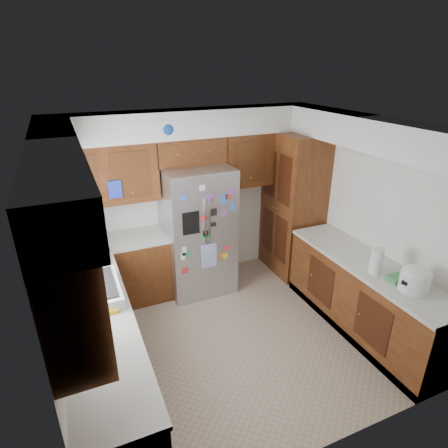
% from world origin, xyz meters
% --- Properties ---
extents(floor, '(3.60, 3.60, 0.00)m').
position_xyz_m(floor, '(0.00, 0.00, 0.00)').
color(floor, tan).
rests_on(floor, ground).
extents(room_shell, '(3.64, 3.24, 2.52)m').
position_xyz_m(room_shell, '(-0.11, 0.36, 1.82)').
color(room_shell, white).
rests_on(room_shell, ground).
extents(left_counter_run, '(1.36, 3.20, 0.92)m').
position_xyz_m(left_counter_run, '(-1.36, 0.03, 0.43)').
color(left_counter_run, '#46220D').
rests_on(left_counter_run, ground).
extents(right_counter_run, '(0.63, 2.25, 0.92)m').
position_xyz_m(right_counter_run, '(1.50, -0.47, 0.42)').
color(right_counter_run, '#46220D').
rests_on(right_counter_run, ground).
extents(pantry, '(0.60, 0.90, 2.15)m').
position_xyz_m(pantry, '(1.50, 1.15, 1.07)').
color(pantry, '#46220D').
rests_on(pantry, ground).
extents(fridge, '(0.90, 0.79, 1.80)m').
position_xyz_m(fridge, '(-0.00, 1.20, 0.90)').
color(fridge, '#A9A8AE').
rests_on(fridge, ground).
extents(bridge_cabinet, '(0.96, 0.34, 0.35)m').
position_xyz_m(bridge_cabinet, '(0.00, 1.43, 1.98)').
color(bridge_cabinet, '#46220D').
rests_on(bridge_cabinet, fridge).
extents(fridge_top_items, '(0.92, 0.36, 0.29)m').
position_xyz_m(fridge_top_items, '(-0.05, 1.38, 2.28)').
color(fridge_top_items, '#13479B').
rests_on(fridge_top_items, bridge_cabinet).
extents(sink_assembly, '(0.52, 0.73, 0.37)m').
position_xyz_m(sink_assembly, '(-1.50, 0.10, 0.99)').
color(sink_assembly, white).
rests_on(sink_assembly, left_counter_run).
extents(left_counter_clutter, '(0.39, 0.79, 0.38)m').
position_xyz_m(left_counter_clutter, '(-1.47, 0.85, 1.05)').
color(left_counter_clutter, black).
rests_on(left_counter_clutter, left_counter_run).
extents(rice_cooker, '(0.31, 0.30, 0.27)m').
position_xyz_m(rice_cooker, '(1.50, -1.08, 1.06)').
color(rice_cooker, white).
rests_on(rice_cooker, right_counter_run).
extents(paper_towel, '(0.13, 0.13, 0.29)m').
position_xyz_m(paper_towel, '(1.38, -0.66, 1.07)').
color(paper_towel, white).
rests_on(paper_towel, right_counter_run).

